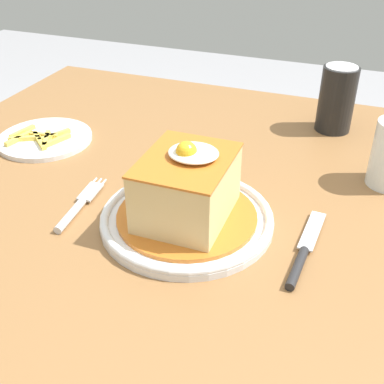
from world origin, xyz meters
name	(u,v)px	position (x,y,z in m)	size (l,w,h in m)	color
dining_table	(217,250)	(0.00, 0.00, 0.62)	(1.11, 0.88, 0.73)	olive
main_plate	(187,218)	(-0.02, -0.09, 0.74)	(0.24, 0.24, 0.02)	white
sandwich_meal	(187,190)	(-0.02, -0.09, 0.79)	(0.19, 0.19, 0.12)	#C66B23
fork	(77,207)	(-0.18, -0.12, 0.74)	(0.03, 0.14, 0.01)	silver
knife	(302,256)	(0.15, -0.11, 0.74)	(0.03, 0.17, 0.01)	#262628
soda_can	(337,99)	(0.13, 0.29, 0.79)	(0.07, 0.07, 0.12)	black
side_plate_fries	(44,139)	(-0.35, 0.05, 0.74)	(0.17, 0.17, 0.02)	white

